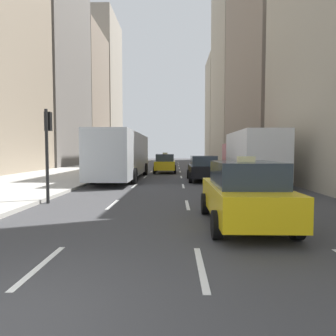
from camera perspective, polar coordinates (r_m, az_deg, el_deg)
name	(u,v)px	position (r m, az deg, el deg)	size (l,w,h in m)	color
sidewalk_left	(85,170)	(31.49, -15.47, -0.40)	(8.00, 66.00, 0.15)	#ADAAA3
lane_markings	(181,174)	(26.15, 2.41, -1.15)	(5.72, 56.00, 0.01)	white
building_row_left	(59,61)	(46.35, -20.11, 18.63)	(6.00, 69.97, 36.30)	slate
building_row_right	(256,60)	(40.59, 16.35, 19.16)	(6.00, 68.40, 32.21)	#A89E89
taxi_lead	(165,163)	(27.62, -0.54, 0.90)	(2.02, 4.40, 1.87)	yellow
taxi_second	(244,193)	(8.34, 14.23, -4.63)	(2.02, 4.40, 1.87)	yellow
sedan_black_near	(203,168)	(20.27, 6.66, -0.01)	(2.02, 4.80, 1.69)	black
city_bus	(123,154)	(21.57, -8.63, 2.62)	(2.80, 11.61, 3.25)	#B7BCC1
box_truck	(250,156)	(19.27, 15.39, 2.24)	(2.58, 8.40, 3.15)	maroon
traffic_light_pole	(48,141)	(12.40, -21.95, 4.86)	(0.24, 0.42, 3.60)	black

